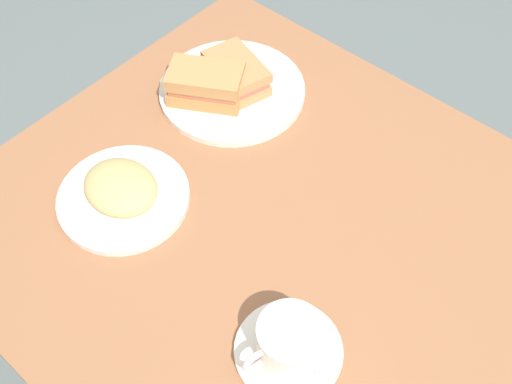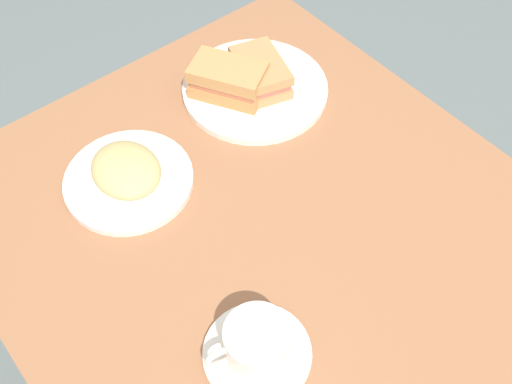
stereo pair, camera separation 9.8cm
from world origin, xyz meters
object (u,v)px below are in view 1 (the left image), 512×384
Objects in this scene: dining_table at (303,274)px; side_plate at (124,198)px; sandwich_front at (236,73)px; sandwich_back at (206,85)px; sandwich_plate at (232,90)px; coffee_cup at (289,340)px; coffee_saucer at (288,351)px.

side_plate is (-0.28, -0.13, 0.09)m from dining_table.
sandwich_front is 0.92× the size of sandwich_back.
side_plate is at bearing -155.79° from dining_table.
sandwich_back reaches higher than sandwich_plate.
sandwich_front reaches higher than sandwich_plate.
sandwich_back reaches higher than dining_table.
coffee_cup reaches higher than dining_table.
sandwich_front is (-0.32, 0.19, 0.13)m from dining_table.
coffee_saucer reaches higher than dining_table.
sandwich_front is at bearing 73.86° from sandwich_back.
coffee_saucer is 1.28× the size of coffee_cup.
sandwich_front is 0.66× the size of side_plate.
sandwich_back is at bearing 146.73° from coffee_saucer.
sandwich_front reaches higher than side_plate.
sandwich_plate is 1.93× the size of sandwich_front.
sandwich_back is at bearing 146.55° from coffee_cup.
sandwich_plate is (-0.32, 0.18, 0.09)m from dining_table.
dining_table is 0.38m from sandwich_plate.
coffee_cup is (0.41, -0.33, 0.04)m from sandwich_plate.
sandwich_front is at bearing 139.86° from coffee_cup.
coffee_saucer is at bearing -33.27° from sandwich_back.
sandwich_back is (-0.02, -0.05, 0.04)m from sandwich_plate.
coffee_cup is 0.55× the size of side_plate.
sandwich_plate is 0.52m from coffee_saucer.
coffee_saucer is at bearing -39.97° from sandwich_front.
sandwich_back reaches higher than sandwich_front.
side_plate is (-0.37, 0.02, 0.00)m from coffee_saucer.
dining_table is 3.91× the size of sandwich_plate.
coffee_cup is at bearing -106.39° from coffee_saucer.
coffee_saucer is 0.04m from coffee_cup.
sandwich_front is at bearing 91.37° from sandwich_plate.
coffee_saucer is at bearing 73.61° from coffee_cup.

